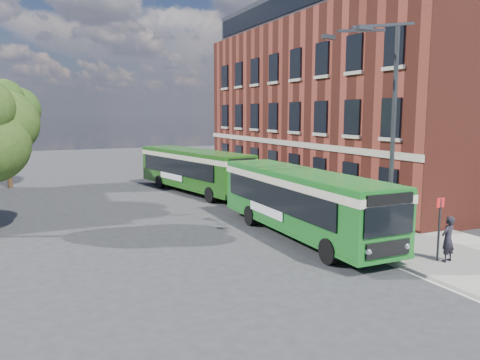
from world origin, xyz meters
name	(u,v)px	position (x,y,z in m)	size (l,w,h in m)	color
ground	(254,252)	(0.00, 0.00, 0.00)	(120.00, 120.00, 0.00)	#29292B
pavement	(299,203)	(7.00, 8.00, 0.07)	(6.00, 48.00, 0.15)	gray
kerb_line	(255,208)	(3.95, 8.00, 0.01)	(0.12, 48.00, 0.01)	beige
brick_office	(353,95)	(14.00, 12.00, 6.97)	(12.10, 26.00, 14.20)	maroon
street_lamp	(386,134)	(4.84, -2.00, 4.79)	(2.96, 2.38, 9.00)	#313336
bus_stop_sign	(439,225)	(5.60, -4.20, 1.51)	(0.35, 0.08, 2.52)	#313336
bus_front	(301,197)	(3.06, 1.36, 1.83)	(2.64, 11.61, 3.02)	#17641E
bus_rear	(194,167)	(2.51, 14.93, 1.83)	(4.88, 12.01, 3.02)	#1A4F12
pedestrian_a	(448,239)	(5.83, -4.43, 1.01)	(0.63, 0.41, 1.71)	black
pedestrian_b	(388,217)	(6.29, -0.76, 1.06)	(0.88, 0.69, 1.82)	black
tree_right	(6,115)	(-9.51, 22.55, 5.48)	(4.79, 4.55, 8.08)	#3B2815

